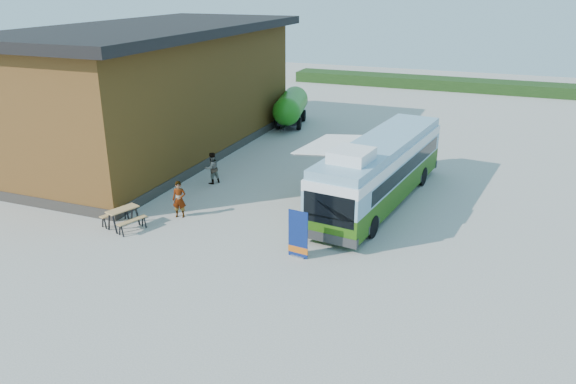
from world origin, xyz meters
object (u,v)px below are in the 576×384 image
at_px(picnic_table, 123,214).
at_px(person_a, 179,199).
at_px(bus, 380,169).
at_px(person_b, 212,168).
at_px(slurry_tanker, 291,106).
at_px(banner, 298,238).

distance_m(picnic_table, person_a, 2.47).
bearing_deg(picnic_table, bus, 54.47).
bearing_deg(person_b, picnic_table, 24.62).
xyz_separation_m(person_b, slurry_tanker, (-0.78, 13.14, 0.57)).
bearing_deg(bus, person_b, -169.53).
bearing_deg(person_a, picnic_table, -148.25).
relative_size(banner, person_b, 1.15).
distance_m(bus, person_b, 8.64).
height_order(bus, banner, bus).
bearing_deg(person_b, bus, 124.85).
height_order(picnic_table, slurry_tanker, slurry_tanker).
height_order(bus, person_b, bus).
distance_m(picnic_table, person_b, 6.36).
distance_m(bus, banner, 6.84).
height_order(picnic_table, person_a, person_a).
relative_size(bus, person_b, 7.07).
distance_m(person_b, slurry_tanker, 13.17).
bearing_deg(slurry_tanker, picnic_table, -103.15).
relative_size(picnic_table, person_b, 1.13).
bearing_deg(slurry_tanker, bus, -66.65).
height_order(banner, slurry_tanker, slurry_tanker).
bearing_deg(bus, person_a, -140.52).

